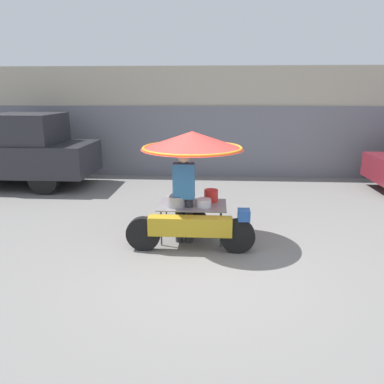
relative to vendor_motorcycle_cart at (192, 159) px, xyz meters
The scene contains 5 objects.
ground_plane 1.84m from the vendor_motorcycle_cart, 74.80° to the right, with size 36.00×36.00×0.00m, color slate.
shopfront_building 6.52m from the vendor_motorcycle_cart, 87.65° to the left, with size 28.00×2.06×3.44m.
vendor_motorcycle_cart is the anchor object (origin of this frame).
vendor_person 0.60m from the vendor_motorcycle_cart, 152.10° to the right, with size 0.38×0.23×1.69m.
pickup_truck 6.80m from the vendor_motorcycle_cart, 145.85° to the left, with size 5.29×1.95×2.08m.
Camera 1 is at (0.15, -5.49, 2.68)m, focal length 35.00 mm.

